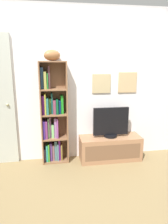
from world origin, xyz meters
The scene contains 6 objects.
ground centered at (0.00, 0.00, -0.02)m, with size 5.20×5.20×0.04m, color olive.
back_wall centered at (0.00, 1.13, 1.27)m, with size 4.80×0.08×2.53m.
bookshelf centered at (-0.55, 1.01, 0.75)m, with size 0.43×0.24×1.67m.
football centered at (-0.52, 0.98, 1.76)m, with size 0.27×0.17×0.17m, color #915C35.
tv_stand centered at (0.42, 0.90, 0.21)m, with size 1.04×0.39×0.41m.
television centered at (0.42, 0.90, 0.66)m, with size 0.60×0.22×0.51m.
Camera 1 is at (-0.57, -2.34, 1.68)m, focal length 33.43 mm.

